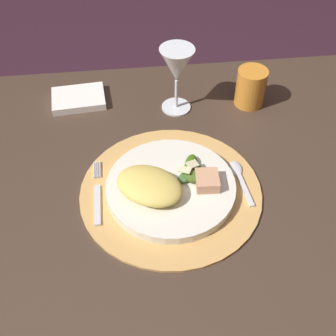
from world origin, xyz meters
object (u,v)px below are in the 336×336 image
object	(u,v)px
dinner_plate	(171,187)
napkin	(79,99)
dining_table	(163,215)
wine_glass	(177,67)
amber_tumbler	(251,87)
fork	(97,195)
spoon	(239,175)

from	to	relation	value
dinner_plate	napkin	world-z (taller)	dinner_plate
dining_table	wine_glass	world-z (taller)	wine_glass
amber_tumbler	fork	bearing A→B (deg)	-144.57
dinner_plate	wine_glass	bearing A→B (deg)	80.57
dining_table	dinner_plate	distance (m)	0.13
dining_table	spoon	bearing A→B (deg)	-0.85
spoon	dining_table	bearing A→B (deg)	179.15
dining_table	dinner_plate	size ratio (longest dim) A/B	5.67
fork	spoon	distance (m)	0.30
wine_glass	spoon	bearing A→B (deg)	-67.63
dinner_plate	amber_tumbler	xyz separation A→B (m)	(0.23, 0.27, 0.03)
amber_tumbler	napkin	bearing A→B (deg)	173.01
fork	wine_glass	size ratio (longest dim) A/B	1.02
dining_table	wine_glass	bearing A→B (deg)	76.14
dinner_plate	fork	size ratio (longest dim) A/B	1.57
fork	wine_glass	bearing A→B (deg)	54.15
fork	amber_tumbler	bearing A→B (deg)	35.43
dining_table	fork	xyz separation A→B (m)	(-0.13, -0.02, 0.12)
dinner_plate	fork	bearing A→B (deg)	178.97
dining_table	napkin	xyz separation A→B (m)	(-0.18, 0.29, 0.12)
amber_tumbler	dinner_plate	bearing A→B (deg)	-130.08
spoon	amber_tumbler	distance (m)	0.26
dinner_plate	spoon	distance (m)	0.15
spoon	fork	bearing A→B (deg)	-175.75
fork	napkin	xyz separation A→B (m)	(-0.05, 0.32, 0.00)
dinner_plate	wine_glass	xyz separation A→B (m)	(0.04, 0.27, 0.10)
dining_table	wine_glass	distance (m)	0.34
dining_table	amber_tumbler	world-z (taller)	amber_tumbler
dinner_plate	spoon	size ratio (longest dim) A/B	2.07
dining_table	spoon	world-z (taller)	spoon
fork	napkin	size ratio (longest dim) A/B	1.29
dining_table	napkin	bearing A→B (deg)	121.36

